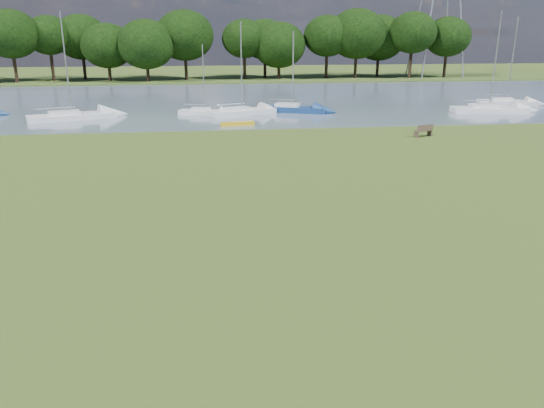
{
  "coord_description": "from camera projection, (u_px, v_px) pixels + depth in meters",
  "views": [
    {
      "loc": [
        -0.6,
        -21.19,
        7.65
      ],
      "look_at": [
        1.83,
        -2.0,
        1.36
      ],
      "focal_mm": 35.0,
      "sensor_mm": 36.0,
      "label": 1
    }
  ],
  "objects": [
    {
      "name": "sailboat_5",
      "position": [
        292.0,
        107.0,
        52.7
      ],
      "size": [
        6.82,
        4.23,
        7.7
      ],
      "rotation": [
        0.0,
        0.0,
        -0.39
      ],
      "color": "navy",
      "rests_on": "river"
    },
    {
      "name": "riverbank_bench",
      "position": [
        424.0,
        131.0,
        40.52
      ],
      "size": [
        1.6,
        0.94,
        0.95
      ],
      "rotation": [
        0.0,
        0.0,
        0.34
      ],
      "color": "brown",
      "rests_on": "ground"
    },
    {
      "name": "sailboat_7",
      "position": [
        506.0,
        100.0,
        57.91
      ],
      "size": [
        6.27,
        3.39,
        9.13
      ],
      "rotation": [
        0.0,
        0.0,
        -0.3
      ],
      "color": "white",
      "rests_on": "river"
    },
    {
      "name": "tree_line",
      "position": [
        123.0,
        38.0,
        82.97
      ],
      "size": [
        117.21,
        9.27,
        11.22
      ],
      "color": "black",
      "rests_on": "far_bank"
    },
    {
      "name": "river",
      "position": [
        209.0,
        101.0,
        62.06
      ],
      "size": [
        220.0,
        40.0,
        0.1
      ],
      "primitive_type": "cube",
      "color": "slate",
      "rests_on": "ground"
    },
    {
      "name": "far_bank",
      "position": [
        207.0,
        79.0,
        90.36
      ],
      "size": [
        220.0,
        20.0,
        0.4
      ],
      "primitive_type": "cube",
      "color": "#4C6626",
      "rests_on": "ground"
    },
    {
      "name": "sailboat_3",
      "position": [
        489.0,
        107.0,
        52.41
      ],
      "size": [
        7.5,
        2.82,
        9.53
      ],
      "rotation": [
        0.0,
        0.0,
        -0.11
      ],
      "color": "white",
      "rests_on": "river"
    },
    {
      "name": "sailboat_2",
      "position": [
        241.0,
        110.0,
        50.91
      ],
      "size": [
        6.87,
        4.5,
        8.54
      ],
      "rotation": [
        0.0,
        0.0,
        0.43
      ],
      "color": "white",
      "rests_on": "river"
    },
    {
      "name": "sailboat_1",
      "position": [
        71.0,
        114.0,
        48.35
      ],
      "size": [
        7.87,
        4.75,
        9.36
      ],
      "rotation": [
        0.0,
        0.0,
        0.37
      ],
      "color": "white",
      "rests_on": "river"
    },
    {
      "name": "sailboat_6",
      "position": [
        204.0,
        111.0,
        51.11
      ],
      "size": [
        5.22,
        2.96,
        6.49
      ],
      "rotation": [
        0.0,
        0.0,
        -0.33
      ],
      "color": "white",
      "rests_on": "river"
    },
    {
      "name": "ground",
      "position": [
        223.0,
        222.0,
        22.43
      ],
      "size": [
        220.0,
        220.0,
        0.0
      ],
      "primitive_type": "plane",
      "color": "olive"
    },
    {
      "name": "kayak",
      "position": [
        237.0,
        124.0,
        45.27
      ],
      "size": [
        2.97,
        1.16,
        0.29
      ],
      "primitive_type": "cube",
      "rotation": [
        0.0,
        0.0,
        0.17
      ],
      "color": "gold",
      "rests_on": "river"
    }
  ]
}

